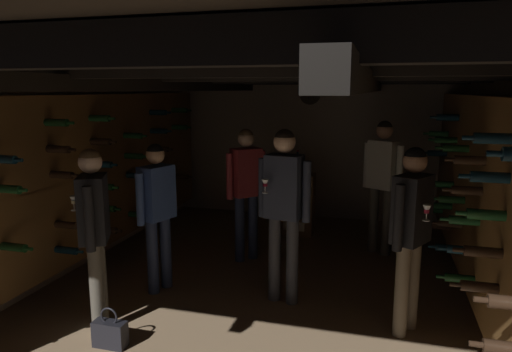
{
  "coord_description": "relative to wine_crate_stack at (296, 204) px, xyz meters",
  "views": [
    {
      "loc": [
        1.18,
        -4.3,
        2.1
      ],
      "look_at": [
        -0.06,
        0.13,
        1.24
      ],
      "focal_mm": 32.29,
      "sensor_mm": 36.0,
      "label": 1
    }
  ],
  "objects": [
    {
      "name": "person_guest_mid_left",
      "position": [
        -1.03,
        -2.34,
        0.49
      ],
      "size": [
        0.33,
        0.52,
        1.57
      ],
      "color": "#232D4C",
      "rests_on": "ground_plane"
    },
    {
      "name": "room_shell",
      "position": [
        0.02,
        -1.94,
        0.97
      ],
      "size": [
        4.72,
        6.52,
        2.41
      ],
      "color": "gray",
      "rests_on": "ground_plane"
    },
    {
      "name": "person_guest_mid_right",
      "position": [
        1.46,
        -2.55,
        0.54
      ],
      "size": [
        0.36,
        0.48,
        1.64
      ],
      "color": "brown",
      "rests_on": "ground_plane"
    },
    {
      "name": "person_guest_near_left",
      "position": [
        -1.18,
        -3.2,
        0.53
      ],
      "size": [
        0.42,
        0.49,
        1.62
      ],
      "color": "#4C473D",
      "rests_on": "ground_plane"
    },
    {
      "name": "person_guest_far_right",
      "position": [
        1.2,
        -0.55,
        0.6
      ],
      "size": [
        0.48,
        0.36,
        1.73
      ],
      "color": "#4C473D",
      "rests_on": "ground_plane"
    },
    {
      "name": "person_host_center",
      "position": [
        0.29,
        -2.26,
        0.61
      ],
      "size": [
        0.53,
        0.33,
        1.74
      ],
      "color": "#2D2D33",
      "rests_on": "ground_plane"
    },
    {
      "name": "wine_crate_stack",
      "position": [
        0.0,
        0.0,
        0.0
      ],
      "size": [
        0.52,
        0.35,
        0.9
      ],
      "color": "brown",
      "rests_on": "ground_plane"
    },
    {
      "name": "handbag",
      "position": [
        -0.91,
        -3.46,
        -0.33
      ],
      "size": [
        0.28,
        0.12,
        0.35
      ],
      "color": "black",
      "rests_on": "ground_plane"
    },
    {
      "name": "person_guest_far_left",
      "position": [
        -0.4,
        -1.24,
        0.54
      ],
      "size": [
        0.39,
        0.45,
        1.64
      ],
      "color": "#232D4C",
      "rests_on": "ground_plane"
    },
    {
      "name": "ground_plane",
      "position": [
        0.02,
        -2.21,
        -0.45
      ],
      "size": [
        8.4,
        8.4,
        0.0
      ],
      "primitive_type": "plane",
      "color": "#8C7051"
    },
    {
      "name": "display_bottle",
      "position": [
        0.02,
        -0.05,
        0.59
      ],
      "size": [
        0.08,
        0.08,
        0.35
      ],
      "color": "#0F2838",
      "rests_on": "wine_crate_stack"
    }
  ]
}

